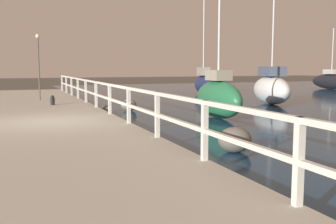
# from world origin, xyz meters

# --- Properties ---
(ground_plane) EXTENTS (120.00, 120.00, 0.00)m
(ground_plane) POSITION_xyz_m (0.00, 0.00, 0.00)
(ground_plane) COLOR #4C473D
(dock_walkway) EXTENTS (4.52, 36.00, 0.27)m
(dock_walkway) POSITION_xyz_m (0.00, 0.00, 0.13)
(dock_walkway) COLOR #B2AD9E
(dock_walkway) RESTS_ON ground
(railing) EXTENTS (0.10, 32.50, 1.09)m
(railing) POSITION_xyz_m (2.16, 0.00, 1.00)
(railing) COLOR silver
(railing) RESTS_ON dock_walkway
(boulder_near_dock) EXTENTS (0.70, 0.63, 0.52)m
(boulder_near_dock) POSITION_xyz_m (3.69, 4.24, 0.26)
(boulder_near_dock) COLOR slate
(boulder_near_dock) RESTS_ON ground
(boulder_far_strip) EXTENTS (0.41, 0.37, 0.31)m
(boulder_far_strip) POSITION_xyz_m (2.66, 4.11, 0.15)
(boulder_far_strip) COLOR #666056
(boulder_far_strip) RESTS_ON ground
(boulder_mid_strip) EXTENTS (0.78, 0.70, 0.58)m
(boulder_mid_strip) POSITION_xyz_m (3.66, -4.79, 0.29)
(boulder_mid_strip) COLOR #666056
(boulder_mid_strip) RESTS_ON ground
(mooring_bollard) EXTENTS (0.19, 0.19, 0.43)m
(mooring_bollard) POSITION_xyz_m (0.57, 5.48, 0.48)
(mooring_bollard) COLOR black
(mooring_bollard) RESTS_ON dock_walkway
(dock_lamp) EXTENTS (0.22, 0.22, 3.29)m
(dock_lamp) POSITION_xyz_m (0.21, 8.32, 2.48)
(dock_lamp) COLOR #514C47
(dock_lamp) RESTS_ON dock_walkway
(sailboat_white) EXTENTS (2.23, 3.96, 7.00)m
(sailboat_white) POSITION_xyz_m (11.47, 4.61, 0.84)
(sailboat_white) COLOR white
(sailboat_white) RESTS_ON water_surface
(sailboat_navy) EXTENTS (1.80, 3.93, 7.94)m
(sailboat_navy) POSITION_xyz_m (11.60, 12.80, 0.81)
(sailboat_navy) COLOR #192347
(sailboat_navy) RESTS_ON water_surface
(sailboat_green) EXTENTS (1.01, 3.24, 7.29)m
(sailboat_green) POSITION_xyz_m (6.19, 0.66, 0.81)
(sailboat_green) COLOR #236B42
(sailboat_green) RESTS_ON water_surface
(sailboat_black) EXTENTS (1.79, 5.36, 5.21)m
(sailboat_black) POSITION_xyz_m (24.66, 14.20, 0.72)
(sailboat_black) COLOR black
(sailboat_black) RESTS_ON water_surface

